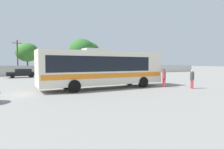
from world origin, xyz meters
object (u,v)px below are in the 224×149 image
(roadside_tree_right, at_px, (88,52))
(coach_bus_cream_orange, at_px, (103,68))
(parked_car_second_black, at_px, (22,73))
(roadside_tree_midright, at_px, (82,50))
(passenger_waiting_on_apron, at_px, (192,78))
(utility_pole_near, at_px, (18,57))
(roadside_tree_midleft, at_px, (27,52))
(attendant_by_bus_door, at_px, (164,77))
(parked_car_third_grey, at_px, (55,72))

(roadside_tree_right, bearing_deg, coach_bus_cream_orange, -107.06)
(coach_bus_cream_orange, bearing_deg, parked_car_second_black, 108.75)
(coach_bus_cream_orange, height_order, roadside_tree_midright, roadside_tree_midright)
(passenger_waiting_on_apron, relative_size, roadside_tree_midright, 0.22)
(utility_pole_near, distance_m, roadside_tree_midleft, 4.31)
(coach_bus_cream_orange, bearing_deg, attendant_by_bus_door, -17.87)
(coach_bus_cream_orange, relative_size, roadside_tree_midleft, 1.74)
(parked_car_third_grey, height_order, roadside_tree_right, roadside_tree_right)
(parked_car_second_black, relative_size, roadside_tree_right, 0.60)
(attendant_by_bus_door, bearing_deg, roadside_tree_midleft, 108.90)
(utility_pole_near, bearing_deg, coach_bus_cream_orange, -75.04)
(parked_car_second_black, xyz_separation_m, roadside_tree_midleft, (1.43, 10.80, 4.07))
(parked_car_third_grey, distance_m, roadside_tree_midleft, 12.15)
(attendant_by_bus_door, distance_m, roadside_tree_midleft, 33.56)
(passenger_waiting_on_apron, height_order, roadside_tree_right, roadside_tree_right)
(roadside_tree_right, bearing_deg, roadside_tree_midright, -134.10)
(attendant_by_bus_door, relative_size, roadside_tree_midleft, 0.26)
(parked_car_second_black, xyz_separation_m, parked_car_third_grey, (5.43, 0.07, 0.02))
(coach_bus_cream_orange, height_order, roadside_tree_midleft, roadside_tree_midleft)
(roadside_tree_midleft, xyz_separation_m, roadside_tree_midright, (11.68, -2.75, 0.81))
(utility_pole_near, bearing_deg, roadside_tree_midleft, 61.55)
(attendant_by_bus_door, bearing_deg, passenger_waiting_on_apron, -51.28)
(passenger_waiting_on_apron, height_order, parked_car_second_black, passenger_waiting_on_apron)
(coach_bus_cream_orange, distance_m, roadside_tree_midleft, 30.21)
(attendant_by_bus_door, bearing_deg, coach_bus_cream_orange, 162.13)
(parked_car_second_black, bearing_deg, roadside_tree_midright, 31.56)
(attendant_by_bus_door, bearing_deg, parked_car_second_black, 120.51)
(coach_bus_cream_orange, distance_m, utility_pole_near, 26.99)
(attendant_by_bus_door, height_order, roadside_tree_right, roadside_tree_right)
(roadside_tree_midleft, bearing_deg, parked_car_third_grey, -69.52)
(parked_car_third_grey, height_order, utility_pole_near, utility_pole_near)
(attendant_by_bus_door, xyz_separation_m, passenger_waiting_on_apron, (1.61, -2.01, -0.01))
(utility_pole_near, height_order, roadside_tree_right, roadside_tree_right)
(utility_pole_near, relative_size, roadside_tree_midleft, 1.01)
(parked_car_third_grey, bearing_deg, roadside_tree_midright, 46.15)
(utility_pole_near, height_order, roadside_tree_midright, roadside_tree_midright)
(parked_car_third_grey, distance_m, roadside_tree_midright, 12.09)
(passenger_waiting_on_apron, height_order, roadside_tree_midright, roadside_tree_midright)
(attendant_by_bus_door, xyz_separation_m, roadside_tree_midright, (0.88, 28.79, 4.64))
(roadside_tree_midleft, height_order, roadside_tree_right, roadside_tree_right)
(utility_pole_near, bearing_deg, passenger_waiting_on_apron, -64.31)
(parked_car_second_black, relative_size, utility_pole_near, 0.67)
(utility_pole_near, bearing_deg, parked_car_third_grey, -49.82)
(passenger_waiting_on_apron, distance_m, parked_car_third_grey, 24.32)
(coach_bus_cream_orange, xyz_separation_m, parked_car_third_grey, (-0.97, 18.93, -1.18))
(roadside_tree_right, bearing_deg, attendant_by_bus_door, -95.80)
(parked_car_third_grey, xyz_separation_m, roadside_tree_midright, (7.67, 7.99, 4.86))
(coach_bus_cream_orange, height_order, roadside_tree_right, roadside_tree_right)
(coach_bus_cream_orange, distance_m, parked_car_third_grey, 18.99)
(parked_car_third_grey, distance_m, utility_pole_near, 9.71)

